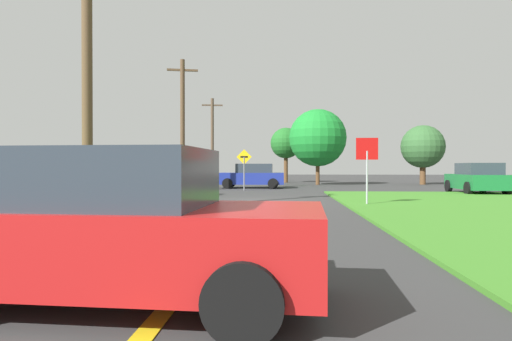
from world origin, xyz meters
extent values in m
plane|color=#353535|center=(0.00, 0.00, 0.00)|extent=(120.00, 120.00, 0.00)
cube|color=yellow|center=(0.00, -8.00, 0.01)|extent=(0.20, 14.00, 0.01)
cylinder|color=#9EA0A8|center=(4.21, -1.98, 1.00)|extent=(0.07, 0.07, 2.00)
cube|color=red|center=(4.21, -1.98, 2.08)|extent=(0.79, 0.06, 0.79)
cube|color=#196B33|center=(11.32, 5.59, 0.64)|extent=(1.95, 4.01, 0.76)
cube|color=#2D3842|center=(11.31, 5.24, 1.32)|extent=(1.69, 2.22, 0.60)
cylinder|color=black|center=(10.42, 6.96, 0.34)|extent=(0.23, 0.68, 0.68)
cylinder|color=black|center=(12.26, 6.93, 0.34)|extent=(0.23, 0.68, 0.68)
cylinder|color=black|center=(10.37, 4.26, 0.34)|extent=(0.23, 0.68, 0.68)
cylinder|color=black|center=(12.21, 4.22, 0.34)|extent=(0.23, 0.68, 0.68)
cube|color=navy|center=(-0.95, 10.90, 0.64)|extent=(4.35, 1.89, 0.76)
cube|color=#2D3842|center=(-0.73, 10.90, 1.32)|extent=(2.39, 1.66, 0.60)
cylinder|color=black|center=(-2.43, 9.97, 0.34)|extent=(0.68, 0.22, 0.68)
cylinder|color=black|center=(-2.43, 11.82, 0.34)|extent=(0.68, 0.22, 0.68)
cylinder|color=black|center=(0.52, 9.97, 0.34)|extent=(0.68, 0.22, 0.68)
cylinder|color=black|center=(0.52, 11.82, 0.34)|extent=(0.68, 0.22, 0.68)
cube|color=#196B33|center=(-5.00, 3.19, 0.64)|extent=(4.38, 2.28, 0.76)
cube|color=#2D3842|center=(-5.41, 3.23, 1.32)|extent=(2.48, 1.84, 0.60)
cylinder|color=black|center=(-3.48, 3.88, 0.34)|extent=(0.70, 0.30, 0.68)
cylinder|color=black|center=(-3.69, 2.14, 0.34)|extent=(0.70, 0.30, 0.68)
cylinder|color=black|center=(-6.31, 4.23, 0.34)|extent=(0.70, 0.30, 0.68)
cylinder|color=black|center=(-6.52, 2.49, 0.34)|extent=(0.70, 0.30, 0.68)
cube|color=red|center=(-0.53, -13.51, 0.64)|extent=(4.29, 2.01, 0.76)
cube|color=#2D3842|center=(-0.79, -13.49, 1.32)|extent=(2.39, 1.70, 0.60)
cylinder|color=black|center=(0.95, -12.71, 0.34)|extent=(0.69, 0.26, 0.68)
cylinder|color=black|center=(0.85, -14.46, 0.34)|extent=(0.69, 0.26, 0.68)
cylinder|color=black|center=(-1.90, -12.56, 0.34)|extent=(0.69, 0.26, 0.68)
cylinder|color=brown|center=(-4.90, -4.82, 4.46)|extent=(0.32, 0.32, 8.92)
cylinder|color=brown|center=(-4.74, 7.29, 3.86)|extent=(0.27, 0.27, 7.73)
cube|color=brown|center=(-4.74, 7.29, 7.11)|extent=(1.78, 0.52, 0.12)
cylinder|color=brown|center=(-4.97, 19.40, 3.67)|extent=(0.27, 0.27, 7.34)
cube|color=brown|center=(-4.97, 19.40, 6.76)|extent=(1.80, 0.41, 0.12)
cylinder|color=slate|center=(-1.15, 7.88, 1.00)|extent=(0.08, 0.08, 2.01)
cube|color=yellow|center=(-1.15, 7.88, 2.01)|extent=(0.91, 0.06, 0.91)
cube|color=black|center=(-1.15, 7.88, 2.01)|extent=(0.45, 0.06, 0.10)
cylinder|color=brown|center=(1.42, 21.16, 1.22)|extent=(0.36, 0.36, 2.45)
sphere|color=#1F6723|center=(1.42, 21.16, 3.55)|extent=(2.76, 2.76, 2.76)
cylinder|color=brown|center=(3.89, 16.39, 0.94)|extent=(0.31, 0.31, 1.89)
sphere|color=#1A832C|center=(3.89, 16.39, 3.69)|extent=(4.50, 4.50, 4.50)
cylinder|color=brown|center=(12.29, 17.40, 0.83)|extent=(0.45, 0.45, 1.67)
sphere|color=#315F2F|center=(12.29, 17.40, 3.03)|extent=(3.41, 3.41, 3.41)
camera|label=1|loc=(1.17, -17.92, 1.44)|focal=30.46mm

